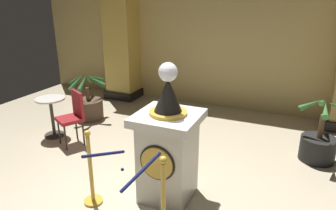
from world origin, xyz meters
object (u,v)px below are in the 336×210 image
(pedestal_clock, at_px, (168,148))
(cafe_chair_red, at_px, (73,113))
(stanchion_near, at_px, (91,178))
(cafe_table, at_px, (52,112))
(potted_palm_left, at_px, (89,105))
(potted_palm_right, at_px, (318,144))

(pedestal_clock, relative_size, cafe_chair_red, 1.86)
(cafe_chair_red, bearing_deg, stanchion_near, -43.82)
(cafe_table, distance_m, cafe_chair_red, 0.60)
(potted_palm_left, distance_m, potted_palm_right, 4.48)
(pedestal_clock, xyz_separation_m, stanchion_near, (-0.82, -0.50, -0.36))
(cafe_table, bearing_deg, pedestal_clock, -17.34)
(stanchion_near, xyz_separation_m, cafe_chair_red, (-1.32, 1.27, 0.22))
(pedestal_clock, distance_m, potted_palm_right, 2.62)
(potted_palm_right, relative_size, cafe_table, 1.43)
(potted_palm_right, bearing_deg, cafe_chair_red, -164.66)
(stanchion_near, bearing_deg, potted_palm_left, 128.27)
(potted_palm_left, bearing_deg, stanchion_near, -51.73)
(cafe_table, height_order, cafe_chair_red, cafe_chair_red)
(potted_palm_right, bearing_deg, cafe_table, -167.57)
(pedestal_clock, xyz_separation_m, cafe_chair_red, (-2.14, 0.77, -0.13))
(stanchion_near, distance_m, potted_palm_left, 2.99)
(pedestal_clock, xyz_separation_m, cafe_table, (-2.73, 0.85, -0.23))
(cafe_chair_red, bearing_deg, potted_palm_right, 15.34)
(cafe_table, xyz_separation_m, cafe_chair_red, (0.59, -0.08, 0.10))
(potted_palm_right, xyz_separation_m, cafe_chair_red, (-3.95, -1.08, 0.29))
(stanchion_near, xyz_separation_m, potted_palm_right, (2.62, 2.35, -0.06))
(potted_palm_right, height_order, cafe_table, potted_palm_right)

